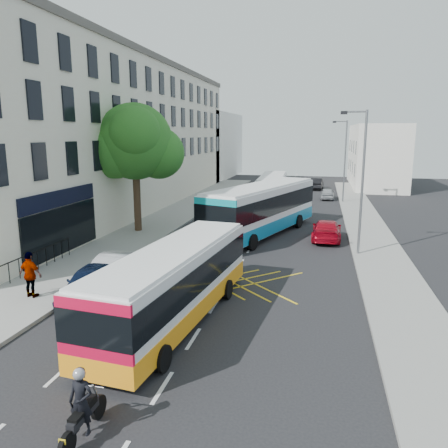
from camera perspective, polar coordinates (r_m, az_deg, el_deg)
The scene contains 21 objects.
ground at distance 15.48m, azimuth -4.03°, elevation -14.73°, with size 120.00×120.00×0.00m, color black.
pavement_left at distance 31.66m, azimuth -11.11°, elevation -0.92°, with size 5.00×70.00×0.15m, color gray.
pavement_right at distance 29.28m, azimuth 18.98°, elevation -2.37°, with size 3.00×70.00×0.15m, color gray.
terrace_main at distance 41.84m, azimuth -13.26°, elevation 11.25°, with size 8.30×45.00×13.50m.
terrace_far at distance 70.63m, azimuth -2.31°, elevation 10.20°, with size 8.00×20.00×10.00m, color silver.
building_right at distance 61.73m, azimuth 19.20°, elevation 8.42°, with size 6.00×18.00×8.00m, color silver.
street_tree at distance 30.89m, azimuth -11.62°, elevation 10.40°, with size 6.30×5.70×8.80m.
lamp_near at distance 25.46m, azimuth 17.46°, elevation 6.08°, with size 1.45×0.15×8.00m.
lamp_far at distance 45.38m, azimuth 15.41°, elevation 8.46°, with size 1.45×0.15×8.00m.
railings at distance 23.90m, azimuth -23.16°, elevation -4.20°, with size 0.08×5.60×1.14m, color black, non-canonical shape.
bus_near at distance 16.32m, azimuth -6.49°, elevation -7.66°, with size 3.40×10.29×2.84m.
bus_mid at distance 30.16m, azimuth 4.97°, elevation 2.01°, with size 6.60×12.53×3.45m.
bus_far at distance 43.23m, azimuth 6.30°, elevation 4.55°, with size 2.85×10.40×2.90m.
motorbike at distance 11.24m, azimuth -18.07°, elevation -21.58°, with size 0.58×1.98×1.76m.
parked_car_blue at distance 19.58m, azimuth -17.04°, elevation -7.27°, with size 1.62×4.04×1.38m, color black.
parked_car_silver at distance 21.09m, azimuth -14.48°, elevation -5.80°, with size 1.42×4.08×1.34m, color #9FA2A7.
red_hatchback at distance 29.53m, azimuth 13.25°, elevation -0.76°, with size 1.85×4.55×1.32m, color #AB0719.
distant_car_grey at distance 52.64m, azimuth 8.33°, elevation 4.80°, with size 2.12×4.60×1.28m, color #474B4F.
distant_car_silver at distance 48.02m, azimuth 13.36°, elevation 3.90°, with size 1.43×3.55×1.21m, color #9DA1A5.
distant_car_dark at distance 56.34m, azimuth 11.97°, elevation 5.20°, with size 1.51×4.33×1.43m, color black.
pedestrian_far at distance 19.98m, azimuth -23.96°, elevation -6.08°, with size 1.14×0.48×1.95m, color gray.
Camera 1 is at (4.02, -13.27, 6.89)m, focal length 35.00 mm.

